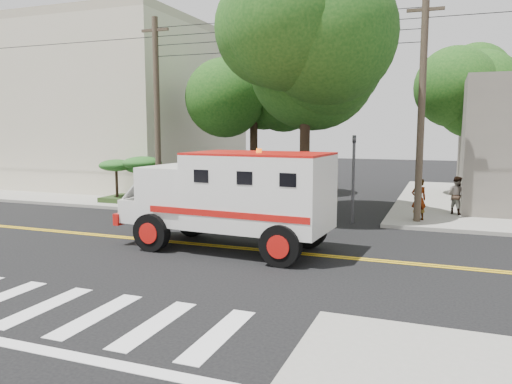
% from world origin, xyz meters
% --- Properties ---
extents(ground, '(100.00, 100.00, 0.00)m').
position_xyz_m(ground, '(0.00, 0.00, 0.00)').
color(ground, black).
rests_on(ground, ground).
extents(sidewalk_nw, '(17.00, 17.00, 0.15)m').
position_xyz_m(sidewalk_nw, '(-13.50, 13.50, 0.07)').
color(sidewalk_nw, gray).
rests_on(sidewalk_nw, ground).
extents(building_left, '(16.00, 14.00, 10.00)m').
position_xyz_m(building_left, '(-15.50, 15.00, 5.15)').
color(building_left, beige).
rests_on(building_left, sidewalk_nw).
extents(utility_pole_left, '(0.28, 0.28, 9.00)m').
position_xyz_m(utility_pole_left, '(-5.60, 6.00, 4.50)').
color(utility_pole_left, '#382D23').
rests_on(utility_pole_left, ground).
extents(utility_pole_right, '(0.28, 0.28, 9.00)m').
position_xyz_m(utility_pole_right, '(6.30, 6.20, 4.50)').
color(utility_pole_right, '#382D23').
rests_on(utility_pole_right, ground).
extents(tree_main, '(6.08, 5.70, 9.85)m').
position_xyz_m(tree_main, '(1.94, 6.21, 7.20)').
color(tree_main, black).
rests_on(tree_main, ground).
extents(tree_left, '(4.48, 4.20, 7.70)m').
position_xyz_m(tree_left, '(-2.68, 11.79, 5.73)').
color(tree_left, black).
rests_on(tree_left, ground).
extents(tree_right, '(4.80, 4.50, 8.20)m').
position_xyz_m(tree_right, '(8.84, 15.77, 6.09)').
color(tree_right, black).
rests_on(tree_right, ground).
extents(traffic_signal, '(0.15, 0.18, 3.60)m').
position_xyz_m(traffic_signal, '(3.80, 5.60, 2.23)').
color(traffic_signal, '#3F3F42').
rests_on(traffic_signal, ground).
extents(accessibility_sign, '(0.45, 0.10, 2.02)m').
position_xyz_m(accessibility_sign, '(-6.20, 6.17, 1.37)').
color(accessibility_sign, '#3F3F42').
rests_on(accessibility_sign, ground).
extents(palm_planter, '(3.52, 2.63, 2.36)m').
position_xyz_m(palm_planter, '(-7.44, 6.62, 1.65)').
color(palm_planter, '#1E3314').
rests_on(palm_planter, sidewalk_nw).
extents(armored_truck, '(7.04, 3.16, 3.14)m').
position_xyz_m(armored_truck, '(1.01, -0.25, 1.79)').
color(armored_truck, silver).
rests_on(armored_truck, ground).
extents(pedestrian_a, '(0.74, 0.64, 1.71)m').
position_xyz_m(pedestrian_a, '(6.33, 6.49, 1.01)').
color(pedestrian_a, gray).
rests_on(pedestrian_a, sidewalk_ne).
extents(pedestrian_b, '(1.02, 0.99, 1.66)m').
position_xyz_m(pedestrian_b, '(7.79, 8.56, 0.98)').
color(pedestrian_b, gray).
rests_on(pedestrian_b, sidewalk_ne).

